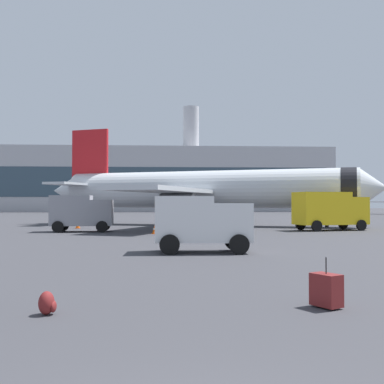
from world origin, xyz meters
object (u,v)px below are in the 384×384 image
(airplane_at_gate, at_px, (203,190))
(safety_cone_near, at_px, (155,230))
(rolling_suitcase, at_px, (326,290))
(service_truck, at_px, (81,212))
(cargo_van, at_px, (202,221))
(traveller_backpack, at_px, (47,303))
(fuel_truck, at_px, (330,209))
(safety_cone_mid, at_px, (78,224))

(airplane_at_gate, xyz_separation_m, safety_cone_near, (-4.70, -13.34, -3.34))
(airplane_at_gate, xyz_separation_m, rolling_suitcase, (-0.45, -38.37, -3.27))
(service_truck, xyz_separation_m, cargo_van, (8.37, -16.32, -0.16))
(cargo_van, distance_m, traveller_backpack, 12.81)
(safety_cone_near, relative_size, traveller_backpack, 1.33)
(fuel_truck, distance_m, safety_cone_mid, 22.12)
(safety_cone_mid, bearing_deg, service_truck, -76.80)
(airplane_at_gate, xyz_separation_m, cargo_van, (-2.24, -26.60, -2.21))
(safety_cone_mid, height_order, traveller_backpack, safety_cone_mid)
(service_truck, bearing_deg, safety_cone_mid, 103.20)
(airplane_at_gate, relative_size, safety_cone_near, 53.90)
(safety_cone_mid, bearing_deg, airplane_at_gate, 23.86)
(safety_cone_near, distance_m, safety_cone_mid, 10.78)
(airplane_at_gate, xyz_separation_m, service_truck, (-10.61, -10.28, -2.05))
(service_truck, relative_size, fuel_truck, 0.76)
(cargo_van, bearing_deg, safety_cone_near, 100.53)
(rolling_suitcase, relative_size, traveller_backpack, 2.29)
(service_truck, height_order, traveller_backpack, service_truck)
(fuel_truck, relative_size, safety_cone_mid, 7.72)
(safety_cone_mid, xyz_separation_m, rolling_suitcase, (11.35, -33.15, -0.02))
(fuel_truck, relative_size, cargo_van, 1.44)
(service_truck, distance_m, traveller_backpack, 28.74)
(rolling_suitcase, bearing_deg, safety_cone_near, 99.65)
(service_truck, relative_size, rolling_suitcase, 4.42)
(fuel_truck, bearing_deg, traveller_backpack, -119.13)
(safety_cone_near, xyz_separation_m, traveller_backpack, (-1.65, -25.33, -0.08))
(traveller_backpack, bearing_deg, safety_cone_mid, 99.23)
(service_truck, bearing_deg, rolling_suitcase, -70.12)
(airplane_at_gate, distance_m, safety_cone_near, 14.54)
(airplane_at_gate, xyz_separation_m, fuel_truck, (9.84, -9.59, -1.88))
(airplane_at_gate, height_order, rolling_suitcase, airplane_at_gate)
(service_truck, distance_m, safety_cone_mid, 5.33)
(service_truck, xyz_separation_m, safety_cone_mid, (-1.19, 5.06, -1.20))
(fuel_truck, xyz_separation_m, rolling_suitcase, (-10.29, -28.78, -1.38))
(cargo_van, relative_size, traveller_backpack, 9.29)
(airplane_at_gate, bearing_deg, traveller_backpack, -99.34)
(service_truck, relative_size, traveller_backpack, 10.12)
(airplane_at_gate, bearing_deg, fuel_truck, -44.25)
(cargo_van, bearing_deg, service_truck, 117.14)
(fuel_truck, xyz_separation_m, safety_cone_mid, (-21.64, 4.37, -1.36))
(fuel_truck, bearing_deg, safety_cone_near, -165.54)
(rolling_suitcase, bearing_deg, traveller_backpack, -177.06)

